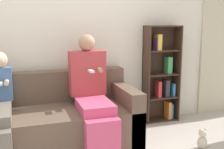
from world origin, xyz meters
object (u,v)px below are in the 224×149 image
object	(u,v)px
child_seated	(1,106)
teddy_bear	(202,139)
adult_seated	(92,89)
bookshelf	(161,75)
couch	(45,122)

from	to	relation	value
child_seated	teddy_bear	distance (m)	2.25
adult_seated	teddy_bear	bearing A→B (deg)	-25.77
child_seated	bookshelf	distance (m)	2.21
child_seated	teddy_bear	world-z (taller)	child_seated
couch	adult_seated	bearing A→B (deg)	-10.91
adult_seated	bookshelf	size ratio (longest dim) A/B	0.93
couch	child_seated	distance (m)	0.55
bookshelf	teddy_bear	world-z (taller)	bookshelf
teddy_bear	bookshelf	bearing A→B (deg)	89.74
adult_seated	child_seated	size ratio (longest dim) A/B	1.16
child_seated	bookshelf	xyz separation A→B (m)	(2.15, 0.51, 0.10)
teddy_bear	couch	bearing A→B (deg)	158.68
adult_seated	teddy_bear	distance (m)	1.39
bookshelf	couch	bearing A→B (deg)	-168.00
adult_seated	child_seated	xyz separation A→B (m)	(-0.99, -0.05, -0.09)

